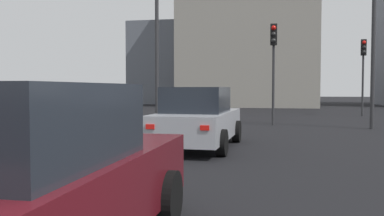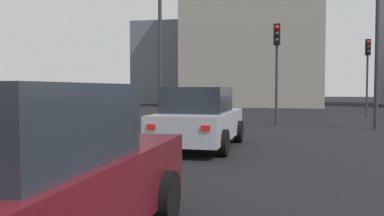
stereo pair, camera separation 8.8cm
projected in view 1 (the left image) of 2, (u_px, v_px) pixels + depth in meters
car_silver_right_lead at (198, 119)px, 11.22m from camera, size 4.37×2.07×1.63m
car_maroon_right_second at (28, 183)px, 3.62m from camera, size 4.49×1.97×1.64m
traffic_light_near_left at (274, 53)px, 17.86m from camera, size 0.32×0.29×4.33m
traffic_light_near_right at (363, 61)px, 23.62m from camera, size 0.32×0.28×4.34m
street_lamp_kerbside at (157, 25)px, 18.16m from camera, size 0.56×0.36×7.35m
building_facade_center at (249, 33)px, 38.96m from camera, size 11.03×11.74×13.51m
building_facade_right at (178, 65)px, 45.51m from camera, size 9.43×8.44×8.29m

